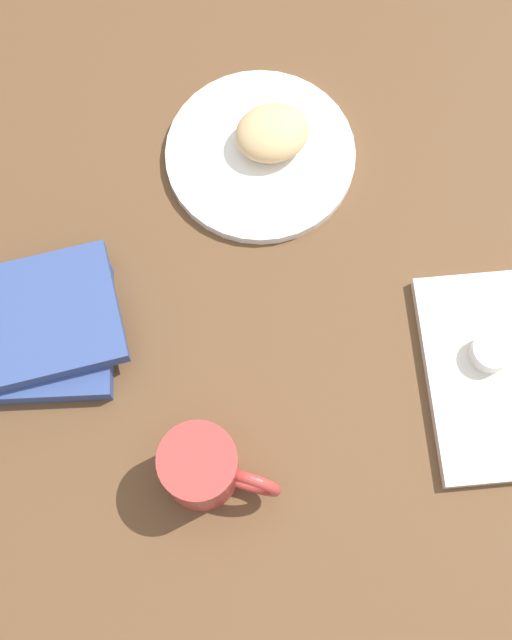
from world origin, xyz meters
TOP-DOWN VIEW (x-y plane):
  - dining_table at (0.00, 0.00)cm, footprint 110.00×90.00cm
  - round_plate at (-6.87, 11.34)cm, footprint 22.98×22.98cm
  - scone_pastry at (-5.48, 12.65)cm, footprint 10.86×10.04cm
  - sauce_cup at (18.37, -14.05)cm, footprint 4.44×4.44cm
  - book_stack at (-32.97, -11.29)cm, footprint 23.14×18.53cm
  - coffee_mug at (-12.84, -27.05)cm, footprint 12.69×8.14cm

SIDE VIEW (x-z plane):
  - dining_table at x=0.00cm, z-range 0.00..4.00cm
  - round_plate at x=-6.87cm, z-range 4.00..5.40cm
  - book_stack at x=-32.97cm, z-range 3.97..8.94cm
  - sauce_cup at x=18.37cm, z-range 5.69..8.12cm
  - scone_pastry at x=-5.48cm, z-range 5.40..9.93cm
  - coffee_mug at x=-12.84cm, z-range 4.10..13.04cm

